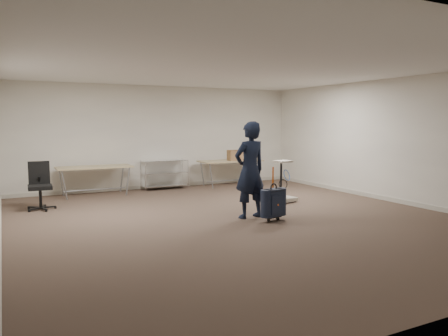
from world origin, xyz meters
TOP-DOWN VIEW (x-y plane):
  - ground at (0.00, 0.00)m, footprint 9.00×9.00m
  - room_shell at (0.00, 1.38)m, footprint 8.00×9.00m
  - folding_table_left at (-1.90, 3.95)m, footprint 1.80×0.75m
  - folding_table_right at (1.90, 3.95)m, footprint 1.80×0.75m
  - wire_shelf at (0.00, 4.20)m, footprint 1.22×0.47m
  - person at (0.24, 0.03)m, footprint 0.71×0.51m
  - suitcase at (0.48, -0.42)m, footprint 0.40×0.28m
  - office_chair at (-3.24, 2.70)m, footprint 0.60×0.60m
  - equipment_cart at (1.78, 1.17)m, footprint 0.59×0.59m
  - cardboard_box at (2.00, 3.85)m, footprint 0.42×0.33m

SIDE VIEW (x-z plane):
  - ground at x=0.00m, z-range 0.00..0.00m
  - room_shell at x=0.00m, z-range -4.45..4.55m
  - equipment_cart at x=1.78m, z-range -0.22..0.72m
  - office_chair at x=-3.24m, z-range -0.20..0.80m
  - suitcase at x=0.48m, z-range -0.16..0.84m
  - wire_shelf at x=0.00m, z-range 0.04..0.84m
  - folding_table_left at x=-1.90m, z-range 0.31..1.04m
  - folding_table_right at x=1.90m, z-range 0.31..1.04m
  - cardboard_box at x=2.00m, z-range 0.73..1.03m
  - person at x=0.24m, z-range 0.00..1.83m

